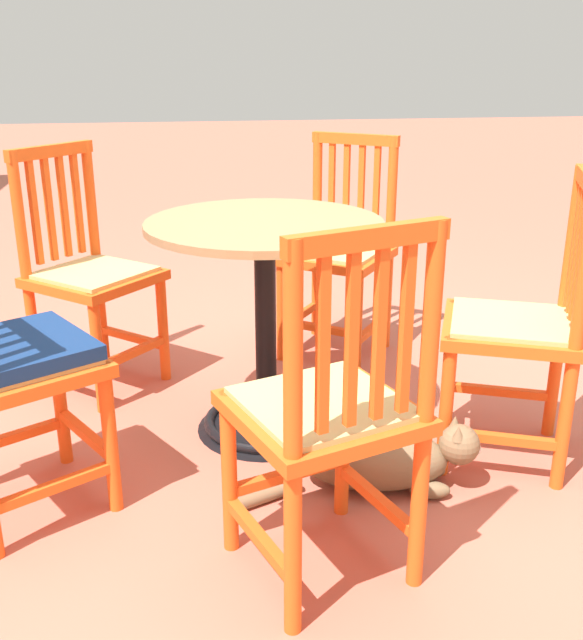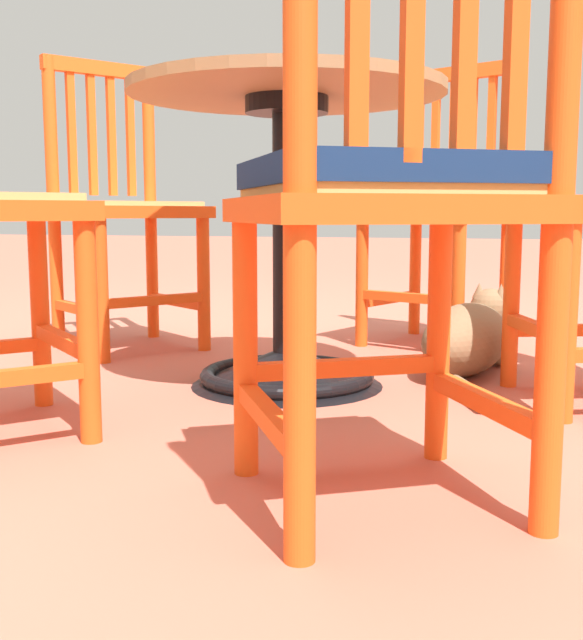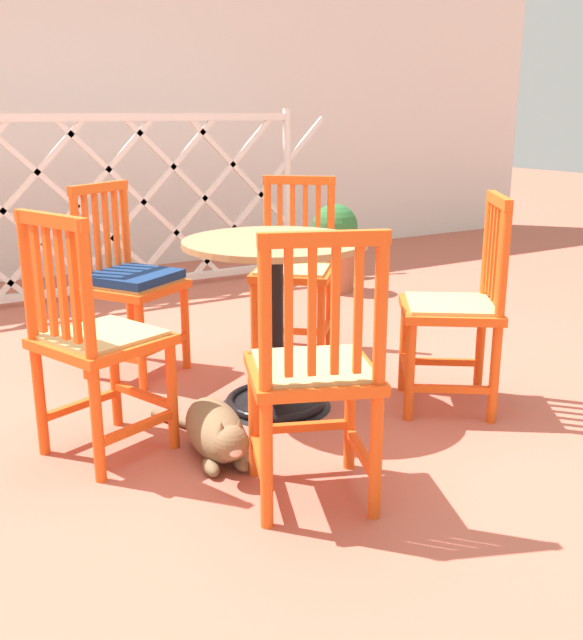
# 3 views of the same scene
# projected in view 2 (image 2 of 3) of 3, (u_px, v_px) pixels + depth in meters

# --- Properties ---
(ground_plane) EXTENTS (24.00, 24.00, 0.00)m
(ground_plane) POSITION_uv_depth(u_px,v_px,m) (357.00, 376.00, 2.06)
(ground_plane) COLOR #BC604C
(cafe_table) EXTENTS (0.76, 0.76, 0.73)m
(cafe_table) POSITION_uv_depth(u_px,v_px,m) (287.00, 272.00, 1.91)
(cafe_table) COLOR black
(cafe_table) RESTS_ON ground_plane
(orange_chair_at_corner) EXTENTS (0.55, 0.55, 0.91)m
(orange_chair_at_corner) POSITION_uv_depth(u_px,v_px,m) (390.00, 199.00, 1.09)
(orange_chair_at_corner) COLOR #EA5619
(orange_chair_at_corner) RESTS_ON ground_plane
(orange_chair_near_fence) EXTENTS (0.52, 0.52, 0.91)m
(orange_chair_near_fence) POSITION_uv_depth(u_px,v_px,m) (441.00, 212.00, 2.52)
(orange_chair_near_fence) COLOR #EA5619
(orange_chair_near_fence) RESTS_ON ground_plane
(orange_chair_tucked_in) EXTENTS (0.56, 0.56, 0.91)m
(orange_chair_tucked_in) POSITION_uv_depth(u_px,v_px,m) (123.00, 212.00, 2.45)
(orange_chair_tucked_in) COLOR #EA5619
(orange_chair_tucked_in) RESTS_ON ground_plane
(tabby_cat) EXTENTS (0.29, 0.75, 0.23)m
(tabby_cat) POSITION_uv_depth(u_px,v_px,m) (471.00, 337.00, 2.11)
(tabby_cat) COLOR brown
(tabby_cat) RESTS_ON ground_plane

